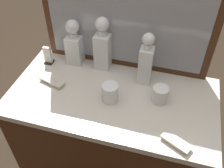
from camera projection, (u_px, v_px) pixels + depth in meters
name	position (u px, v px, depth m)	size (l,w,h in m)	color
dresser	(112.00, 144.00, 1.68)	(1.10, 0.57, 0.91)	#472816
dresser_mirror	(126.00, 13.00, 1.33)	(0.95, 0.03, 0.68)	#472816
crystal_decanter_far_left	(103.00, 48.00, 1.46)	(0.09, 0.09, 0.32)	white
crystal_decanter_front	(146.00, 63.00, 1.36)	(0.07, 0.07, 0.31)	white
crystal_decanter_far_right	(75.00, 46.00, 1.50)	(0.09, 0.09, 0.28)	white
crystal_tumbler_center	(109.00, 93.00, 1.31)	(0.08, 0.08, 0.10)	white
crystal_tumbler_far_left	(160.00, 95.00, 1.31)	(0.08, 0.08, 0.09)	white
silver_brush_front	(176.00, 142.00, 1.13)	(0.14, 0.11, 0.02)	#B7A88C
silver_brush_far_right	(52.00, 82.00, 1.42)	(0.16, 0.09, 0.02)	#B7A88C
napkin_holder	(48.00, 56.00, 1.54)	(0.05, 0.05, 0.11)	black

